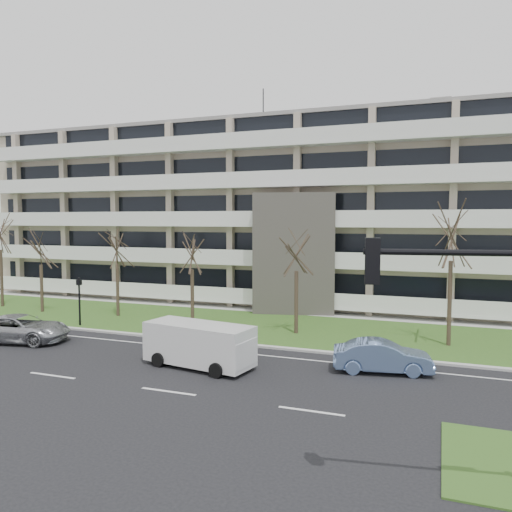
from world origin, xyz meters
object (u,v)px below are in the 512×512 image
at_px(silver_pickup, 20,328).
at_px(white_van, 200,341).
at_px(blue_sedan, 382,356).
at_px(pedestrian_signal, 79,295).

relative_size(silver_pickup, white_van, 1.00).
xyz_separation_m(silver_pickup, blue_sedan, (20.20, 1.42, -0.04)).
xyz_separation_m(white_van, pedestrian_signal, (-11.65, 5.47, 0.81)).
xyz_separation_m(silver_pickup, pedestrian_signal, (0.30, 4.68, 1.28)).
relative_size(silver_pickup, pedestrian_signal, 1.73).
xyz_separation_m(blue_sedan, white_van, (-8.25, -2.21, 0.50)).
distance_m(blue_sedan, pedestrian_signal, 20.20).
bearing_deg(blue_sedan, white_van, 93.93).
bearing_deg(white_van, pedestrian_signal, 164.46).
xyz_separation_m(blue_sedan, pedestrian_signal, (-19.90, 3.25, 1.32)).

